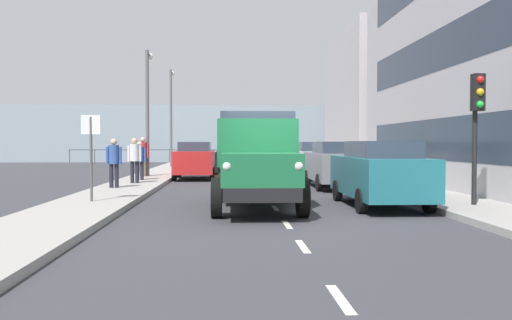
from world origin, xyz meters
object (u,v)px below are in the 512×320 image
at_px(car_white_kerbside_3, 298,157).
at_px(car_red_oppositeside_0, 195,160).
at_px(pedestrian_strolling, 140,158).
at_px(car_teal_kerbside_near, 379,173).
at_px(street_sign, 91,143).
at_px(pedestrian_near_railing, 135,156).
at_px(pedestrian_couple_b, 114,159).
at_px(lamp_post_promenade, 148,100).
at_px(pedestrian_by_lamp, 143,153).
at_px(lamp_post_far, 171,109).
at_px(traffic_light_near, 477,110).
at_px(truck_vintage_green, 257,163).
at_px(car_grey_kerbside_1, 335,164).
at_px(car_silver_kerbside_2, 313,160).

height_order(car_white_kerbside_3, car_red_oppositeside_0, same).
bearing_deg(pedestrian_strolling, car_white_kerbside_3, -132.91).
xyz_separation_m(car_teal_kerbside_near, street_sign, (7.53, -0.30, 0.79)).
bearing_deg(pedestrian_near_railing, street_sign, 89.90).
distance_m(car_teal_kerbside_near, pedestrian_couple_b, 9.10).
height_order(car_teal_kerbside_near, lamp_post_promenade, lamp_post_promenade).
xyz_separation_m(pedestrian_by_lamp, lamp_post_promenade, (-0.17, -0.42, 2.45)).
height_order(car_red_oppositeside_0, pedestrian_couple_b, pedestrian_couple_b).
relative_size(pedestrian_by_lamp, lamp_post_far, 0.28).
bearing_deg(traffic_light_near, car_white_kerbside_3, -83.27).
height_order(truck_vintage_green, pedestrian_strolling, truck_vintage_green).
bearing_deg(truck_vintage_green, lamp_post_far, -78.69).
xyz_separation_m(car_red_oppositeside_0, pedestrian_by_lamp, (2.35, 0.17, 0.31)).
bearing_deg(car_teal_kerbside_near, truck_vintage_green, 10.87).
distance_m(pedestrian_by_lamp, lamp_post_far, 10.88).
bearing_deg(pedestrian_couple_b, car_grey_kerbside_1, -170.52).
height_order(car_grey_kerbside_1, traffic_light_near, traffic_light_near).
xyz_separation_m(traffic_light_near, lamp_post_promenade, (9.79, -12.47, 1.18)).
bearing_deg(lamp_post_promenade, pedestrian_near_railing, 92.09).
bearing_deg(truck_vintage_green, lamp_post_promenade, -69.74).
height_order(pedestrian_couple_b, lamp_post_promenade, lamp_post_promenade).
xyz_separation_m(truck_vintage_green, lamp_post_promenade, (4.44, -12.02, 2.48)).
bearing_deg(car_red_oppositeside_0, truck_vintage_green, 100.87).
bearing_deg(car_red_oppositeside_0, car_grey_kerbside_1, 136.45).
relative_size(car_teal_kerbside_near, lamp_post_promenade, 0.78).
relative_size(car_teal_kerbside_near, street_sign, 2.01).
height_order(truck_vintage_green, lamp_post_promenade, lamp_post_promenade).
height_order(car_grey_kerbside_1, car_white_kerbside_3, same).
bearing_deg(car_red_oppositeside_0, pedestrian_strolling, 51.57).
relative_size(car_red_oppositeside_0, pedestrian_strolling, 2.51).
xyz_separation_m(truck_vintage_green, street_sign, (4.28, -0.93, 0.50)).
bearing_deg(car_teal_kerbside_near, car_silver_kerbside_2, -90.00).
distance_m(car_silver_kerbside_2, lamp_post_far, 13.24).
distance_m(car_teal_kerbside_near, lamp_post_promenade, 14.02).
relative_size(car_white_kerbside_3, car_red_oppositeside_0, 1.02).
xyz_separation_m(truck_vintage_green, car_white_kerbside_3, (-3.26, -17.32, -0.28)).
xyz_separation_m(car_silver_kerbside_2, pedestrian_couple_b, (7.85, 6.58, 0.24)).
bearing_deg(car_teal_kerbside_near, car_grey_kerbside_1, -90.00).
distance_m(pedestrian_couple_b, lamp_post_far, 17.16).
xyz_separation_m(lamp_post_promenade, lamp_post_far, (-0.01, -10.13, 0.25)).
height_order(car_red_oppositeside_0, pedestrian_strolling, pedestrian_strolling).
distance_m(car_teal_kerbside_near, pedestrian_strolling, 11.41).
xyz_separation_m(car_grey_kerbside_1, pedestrian_couple_b, (7.85, 1.31, 0.24)).
bearing_deg(traffic_light_near, lamp_post_far, -66.59).
xyz_separation_m(car_grey_kerbside_1, lamp_post_promenade, (7.69, -5.49, 2.76)).
distance_m(car_teal_kerbside_near, car_red_oppositeside_0, 12.44).
bearing_deg(car_white_kerbside_3, car_red_oppositeside_0, 45.16).
bearing_deg(lamp_post_far, truck_vintage_green, 101.31).
relative_size(car_red_oppositeside_0, pedestrian_couple_b, 2.36).
bearing_deg(car_grey_kerbside_1, pedestrian_by_lamp, -32.84).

